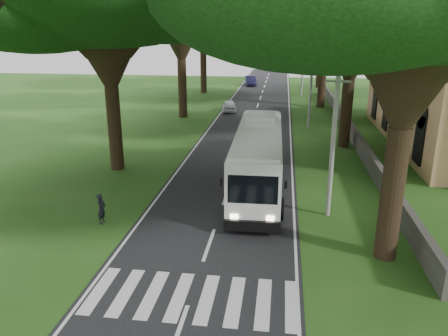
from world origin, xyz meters
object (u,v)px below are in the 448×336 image
Objects in this scene: pole_near at (334,136)px; pole_far at (303,66)px; distant_car_b at (251,81)px; pole_mid at (311,84)px; distant_car_a at (229,106)px; coach_bus at (258,158)px; pedestrian at (101,209)px.

pole_far is at bearing 90.00° from pole_near.
pole_near is 1.76× the size of distant_car_b.
pole_mid reaches higher than distant_car_b.
distant_car_b is (-7.83, 30.98, -3.40)m from pole_mid.
pole_mid is 11.91m from distant_car_a.
coach_bus is (-3.79, -16.72, -2.22)m from pole_mid.
pole_near is at bearing -90.00° from pole_mid.
distant_car_b reaches higher than pedestrian.
pole_near is 29.06m from distant_car_a.
distant_car_a is at bearing 99.98° from coach_bus.
distant_car_b is at bearing -101.07° from distant_car_a.
pole_mid is 32.14m from distant_car_b.
pole_far reaches higher than coach_bus.
pole_near is 20.00m from pole_mid.
pole_near and pole_far have the same top height.
pole_mid is 1.76× the size of distant_car_b.
pole_mid is at bearing -23.48° from pedestrian.
pole_mid reaches higher than pedestrian.
pole_far is 0.65× the size of coach_bus.
distant_car_b is 2.98× the size of pedestrian.
pole_far is 5.25× the size of pedestrian.
distant_car_b is at bearing 125.49° from pole_far.
pole_near is at bearing -90.00° from pole_far.
distant_car_a is at bearing 107.14° from pole_near.
pole_near is at bearing -74.75° from pedestrian.
pedestrian is at bearing -104.64° from pole_far.
distant_car_b is at bearing -0.68° from pedestrian.
pedestrian is at bearing -102.74° from distant_car_b.
coach_bus is at bearing -102.77° from pole_mid.
pole_mid is at bearing 128.90° from distant_car_a.
distant_car_a is at bearing -124.36° from pole_far.
pole_mid is at bearing -90.00° from pole_far.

